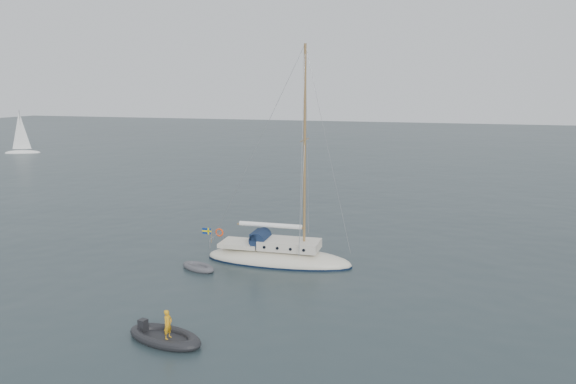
% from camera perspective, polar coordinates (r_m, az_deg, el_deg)
% --- Properties ---
extents(ground, '(300.00, 300.00, 0.00)m').
position_cam_1_polar(ground, '(33.84, 1.12, -8.81)').
color(ground, black).
rests_on(ground, ground).
extents(sailboat, '(10.15, 3.04, 14.46)m').
position_cam_1_polar(sailboat, '(36.52, -0.97, -5.52)').
color(sailboat, beige).
rests_on(sailboat, ground).
extents(dinghy, '(2.53, 1.14, 0.36)m').
position_cam_1_polar(dinghy, '(35.82, -9.10, -7.55)').
color(dinghy, '#4C4C51').
rests_on(dinghy, ground).
extents(rib, '(3.89, 1.77, 1.54)m').
position_cam_1_polar(rib, '(26.64, -12.42, -14.11)').
color(rib, black).
rests_on(rib, ground).
extents(distant_yacht_a, '(5.84, 3.11, 7.74)m').
position_cam_1_polar(distant_yacht_a, '(106.00, -25.50, 5.36)').
color(distant_yacht_a, white).
rests_on(distant_yacht_a, ground).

